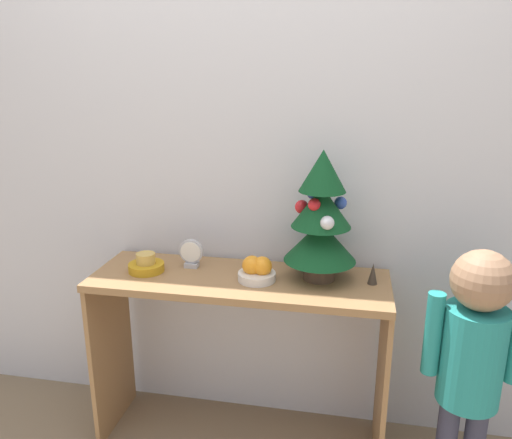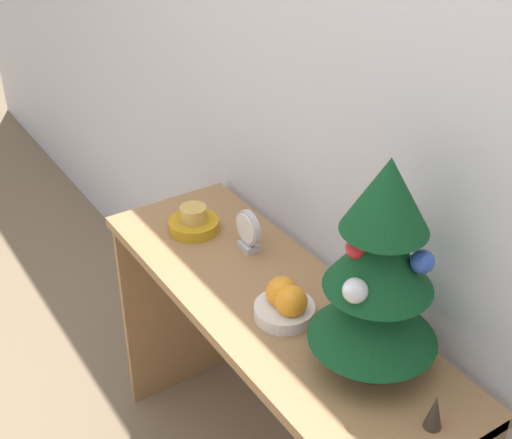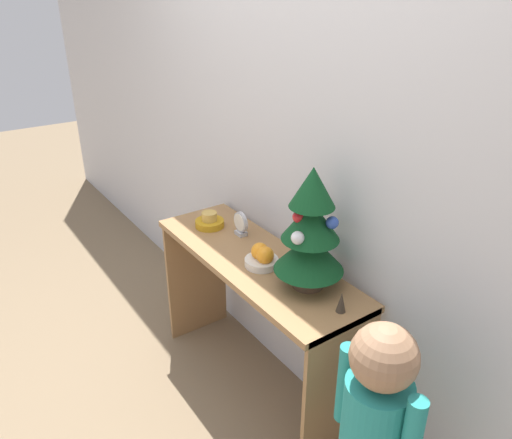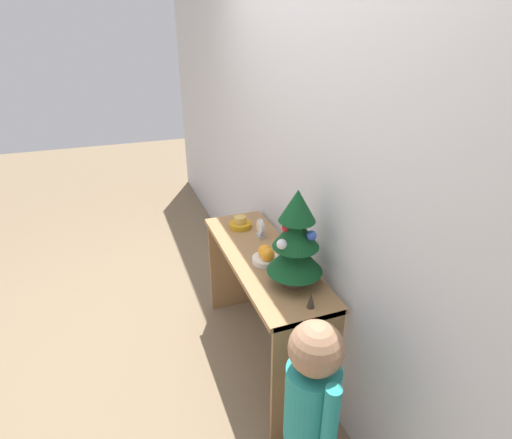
{
  "view_description": "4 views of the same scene",
  "coord_description": "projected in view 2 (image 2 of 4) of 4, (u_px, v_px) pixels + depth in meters",
  "views": [
    {
      "loc": [
        0.42,
        -1.62,
        1.57
      ],
      "look_at": [
        0.06,
        0.24,
        1.01
      ],
      "focal_mm": 35.0,
      "sensor_mm": 36.0,
      "label": 1
    },
    {
      "loc": [
        1.18,
        -0.62,
        1.89
      ],
      "look_at": [
        -0.02,
        0.16,
        1.01
      ],
      "focal_mm": 50.0,
      "sensor_mm": 36.0,
      "label": 2
    },
    {
      "loc": [
        1.63,
        -0.92,
        1.91
      ],
      "look_at": [
        0.06,
        0.16,
        1.0
      ],
      "focal_mm": 35.0,
      "sensor_mm": 36.0,
      "label": 3
    },
    {
      "loc": [
        1.87,
        -0.54,
        1.96
      ],
      "look_at": [
        -0.08,
        0.19,
        0.97
      ],
      "focal_mm": 28.0,
      "sensor_mm": 36.0,
      "label": 4
    }
  ],
  "objects": [
    {
      "name": "mini_tree",
      "position": [
        379.0,
        273.0,
        1.47
      ],
      "size": [
        0.29,
        0.29,
        0.52
      ],
      "color": "#4C3828",
      "rests_on": "console_table"
    },
    {
      "name": "back_wall",
      "position": [
        361.0,
        101.0,
        1.67
      ],
      "size": [
        7.0,
        0.05,
        2.5
      ],
      "primitive_type": "cube",
      "color": "silver",
      "rests_on": "ground_plane"
    },
    {
      "name": "desk_clock",
      "position": [
        248.0,
        231.0,
        1.97
      ],
      "size": [
        0.1,
        0.04,
        0.12
      ],
      "color": "#B2B2B7",
      "rests_on": "console_table"
    },
    {
      "name": "figurine",
      "position": [
        435.0,
        412.0,
        1.43
      ],
      "size": [
        0.04,
        0.04,
        0.08
      ],
      "color": "#382D23",
      "rests_on": "console_table"
    },
    {
      "name": "singing_bowl",
      "position": [
        194.0,
        222.0,
        2.07
      ],
      "size": [
        0.15,
        0.15,
        0.08
      ],
      "color": "#B78419",
      "rests_on": "console_table"
    },
    {
      "name": "console_table",
      "position": [
        271.0,
        351.0,
        1.9
      ],
      "size": [
        1.2,
        0.4,
        0.77
      ],
      "color": "olive",
      "rests_on": "ground_plane"
    },
    {
      "name": "fruit_bowl",
      "position": [
        286.0,
        303.0,
        1.73
      ],
      "size": [
        0.15,
        0.15,
        0.1
      ],
      "color": "silver",
      "rests_on": "console_table"
    }
  ]
}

